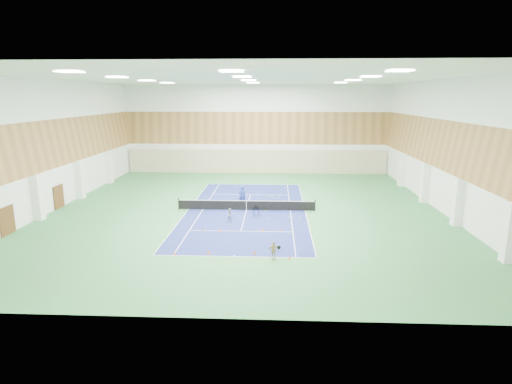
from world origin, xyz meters
TOP-DOWN VIEW (x-y plane):
  - ground at (0.00, 0.00)m, footprint 40.00×40.00m
  - room_shell at (0.00, 0.00)m, footprint 36.00×40.00m
  - wood_cladding at (0.00, 0.00)m, footprint 36.00×40.00m
  - ceiling_light_grid at (0.00, 0.00)m, footprint 21.40×25.40m
  - court_surface at (0.00, 0.00)m, footprint 10.97×23.77m
  - tennis_balls_scatter at (0.00, 0.00)m, footprint 10.57×22.77m
  - tennis_net at (0.00, 0.00)m, footprint 12.80×0.10m
  - back_curtain at (0.00, 19.75)m, footprint 35.40×0.16m
  - door_left_a at (-17.92, -8.00)m, footprint 0.08×1.80m
  - door_left_b at (-17.92, 0.00)m, footprint 0.08×1.80m
  - coach at (-0.54, 1.85)m, footprint 0.80×0.65m
  - child_court at (-1.11, -3.80)m, footprint 0.71×0.65m
  - child_apron at (2.62, -12.26)m, footprint 0.79×0.52m
  - ball_cart at (1.01, -1.97)m, footprint 0.58×0.58m
  - cone_svc_a at (-3.04, -6.40)m, footprint 0.19×0.19m
  - cone_svc_b at (-1.58, -6.59)m, footprint 0.23×0.23m
  - cone_svc_c at (1.73, -6.23)m, footprint 0.22×0.22m
  - cone_svc_d at (3.11, -6.15)m, footprint 0.17×0.17m
  - cone_base_a at (-4.06, -11.68)m, footprint 0.18×0.18m
  - cone_base_b at (-1.79, -11.46)m, footprint 0.23×0.23m
  - cone_base_c at (1.34, -11.34)m, footprint 0.21×0.21m
  - cone_base_d at (3.68, -12.17)m, footprint 0.19×0.19m

SIDE VIEW (x-z plane):
  - ground at x=0.00m, z-range 0.00..0.00m
  - court_surface at x=0.00m, z-range 0.00..0.01m
  - tennis_balls_scatter at x=0.00m, z-range 0.01..0.08m
  - cone_svc_d at x=3.11m, z-range 0.00..0.19m
  - cone_base_a at x=-4.06m, z-range 0.00..0.20m
  - cone_svc_a at x=-3.04m, z-range 0.00..0.20m
  - cone_base_d at x=3.68m, z-range 0.00..0.21m
  - cone_base_c at x=1.34m, z-range 0.00..0.23m
  - cone_svc_c at x=1.73m, z-range 0.00..0.24m
  - cone_base_b at x=-1.79m, z-range 0.00..0.25m
  - cone_svc_b at x=-1.58m, z-range 0.00..0.25m
  - ball_cart at x=1.01m, z-range 0.00..0.93m
  - tennis_net at x=0.00m, z-range 0.00..1.10m
  - child_court at x=-1.11m, z-range 0.00..1.17m
  - child_apron at x=2.62m, z-range 0.00..1.25m
  - coach at x=-0.54m, z-range 0.00..1.90m
  - door_left_a at x=-17.92m, z-range 0.00..2.20m
  - door_left_b at x=-17.92m, z-range 0.00..2.20m
  - back_curtain at x=0.00m, z-range 0.00..3.20m
  - room_shell at x=0.00m, z-range 0.00..12.00m
  - wood_cladding at x=0.00m, z-range 4.00..12.00m
  - ceiling_light_grid at x=0.00m, z-range 11.89..11.95m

